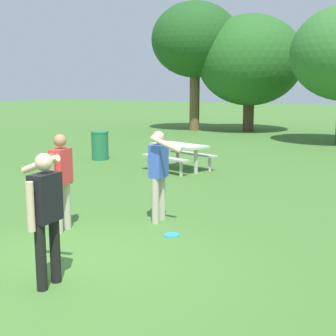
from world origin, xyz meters
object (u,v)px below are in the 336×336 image
object	(u,v)px
person_catcher	(45,210)
tree_tall_left	(195,40)
person_bystander	(61,176)
person_thrower	(159,169)
picnic_table_near	(179,151)
frisbee	(172,235)
trash_can_beside_table	(100,145)
tree_broad_center	(250,61)

from	to	relation	value
person_catcher	tree_tall_left	bearing A→B (deg)	114.49
person_bystander	tree_tall_left	distance (m)	18.86
person_thrower	picnic_table_near	distance (m)	5.16
picnic_table_near	person_catcher	bearing A→B (deg)	-70.17
person_catcher	tree_tall_left	xyz separation A→B (m)	(-8.52, 18.70, 3.89)
person_catcher	frisbee	xyz separation A→B (m)	(0.25, 2.43, -0.95)
trash_can_beside_table	person_bystander	bearing A→B (deg)	-53.65
picnic_table_near	tree_broad_center	xyz separation A→B (m)	(-3.04, 12.19, 3.19)
picnic_table_near	tree_tall_left	distance (m)	13.26
person_catcher	person_bystander	distance (m)	2.20
person_bystander	picnic_table_near	world-z (taller)	person_bystander
frisbee	person_catcher	bearing A→B (deg)	-95.90
person_catcher	tree_broad_center	size ratio (longest dim) A/B	0.27
person_catcher	tree_tall_left	size ratio (longest dim) A/B	0.24
person_thrower	frisbee	size ratio (longest dim) A/B	6.50
person_catcher	frisbee	distance (m)	2.62
person_catcher	trash_can_beside_table	xyz separation A→B (m)	(-6.00, 7.88, -0.48)
tree_tall_left	tree_broad_center	distance (m)	3.15
person_bystander	frisbee	xyz separation A→B (m)	(1.68, 0.76, -0.93)
person_bystander	tree_broad_center	size ratio (longest dim) A/B	0.27
person_thrower	picnic_table_near	xyz separation A→B (m)	(-2.36, 4.57, -0.40)
person_catcher	person_bystander	xyz separation A→B (m)	(-1.43, 1.67, -0.02)
frisbee	tree_tall_left	bearing A→B (deg)	118.33
picnic_table_near	tree_tall_left	size ratio (longest dim) A/B	0.29
frisbee	trash_can_beside_table	xyz separation A→B (m)	(-6.25, 5.45, 0.47)
picnic_table_near	trash_can_beside_table	xyz separation A→B (m)	(-3.27, 0.31, -0.08)
tree_tall_left	person_bystander	bearing A→B (deg)	-67.41
frisbee	person_bystander	bearing A→B (deg)	-155.55
person_bystander	tree_tall_left	size ratio (longest dim) A/B	0.24
person_catcher	trash_can_beside_table	size ratio (longest dim) A/B	1.71
person_catcher	picnic_table_near	xyz separation A→B (m)	(-2.73, 7.56, -0.40)
person_thrower	trash_can_beside_table	world-z (taller)	person_thrower
person_bystander	tree_broad_center	distance (m)	18.81
person_thrower	tree_broad_center	size ratio (longest dim) A/B	0.27
person_bystander	trash_can_beside_table	bearing A→B (deg)	126.35
trash_can_beside_table	tree_tall_left	world-z (taller)	tree_tall_left
trash_can_beside_table	tree_broad_center	bearing A→B (deg)	88.85
person_catcher	tree_broad_center	bearing A→B (deg)	106.26
person_catcher	tree_tall_left	distance (m)	20.91
person_bystander	trash_can_beside_table	distance (m)	7.73
tree_broad_center	person_bystander	bearing A→B (deg)	-76.53
person_thrower	person_bystander	xyz separation A→B (m)	(-1.06, -1.33, -0.02)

